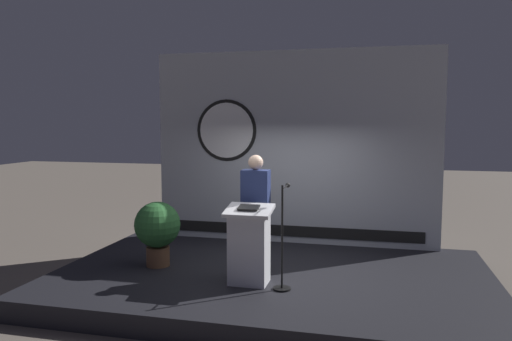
{
  "coord_description": "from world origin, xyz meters",
  "views": [
    {
      "loc": [
        1.46,
        -6.98,
        2.53
      ],
      "look_at": [
        -0.2,
        -0.19,
        1.83
      ],
      "focal_mm": 34.31,
      "sensor_mm": 36.0,
      "label": 1
    }
  ],
  "objects": [
    {
      "name": "microphone_stand",
      "position": [
        0.29,
        -0.69,
        0.79
      ],
      "size": [
        0.24,
        0.56,
        1.4
      ],
      "color": "black",
      "rests_on": "stage_platform"
    },
    {
      "name": "banner_display",
      "position": [
        -0.03,
        1.85,
        2.05
      ],
      "size": [
        5.19,
        0.12,
        3.51
      ],
      "color": "#B2B7C1",
      "rests_on": "stage_platform"
    },
    {
      "name": "ground_plane",
      "position": [
        0.0,
        0.0,
        0.0
      ],
      "size": [
        40.0,
        40.0,
        0.0
      ],
      "primitive_type": "plane",
      "color": "#6B6056"
    },
    {
      "name": "speaker_person",
      "position": [
        -0.23,
        -0.11,
        1.2
      ],
      "size": [
        0.4,
        0.26,
        1.75
      ],
      "color": "black",
      "rests_on": "stage_platform"
    },
    {
      "name": "podium",
      "position": [
        -0.2,
        -0.59,
        0.84
      ],
      "size": [
        0.64,
        0.5,
        1.1
      ],
      "color": "silver",
      "rests_on": "stage_platform"
    },
    {
      "name": "stage_platform",
      "position": [
        0.0,
        0.0,
        0.15
      ],
      "size": [
        6.4,
        4.0,
        0.3
      ],
      "primitive_type": "cube",
      "color": "black",
      "rests_on": "ground"
    },
    {
      "name": "potted_plant",
      "position": [
        -1.79,
        -0.13,
        0.9
      ],
      "size": [
        0.71,
        0.71,
        1.0
      ],
      "color": "brown",
      "rests_on": "stage_platform"
    }
  ]
}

